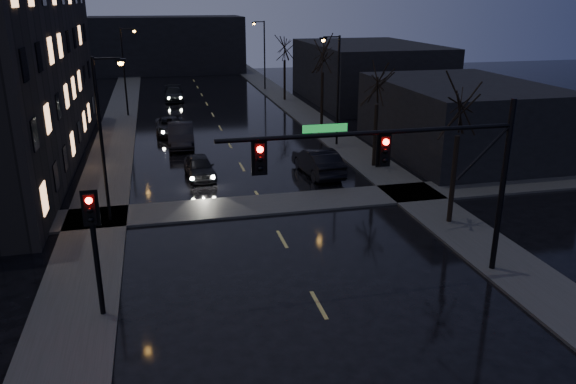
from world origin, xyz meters
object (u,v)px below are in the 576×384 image
oncoming_car_c (170,126)px  oncoming_car_d (174,94)px  oncoming_car_b (181,135)px  oncoming_car_a (199,167)px  lead_car (318,162)px

oncoming_car_c → oncoming_car_d: oncoming_car_d is taller
oncoming_car_b → oncoming_car_d: oncoming_car_b is taller
oncoming_car_a → oncoming_car_b: (-0.69, 8.07, 0.17)m
oncoming_car_a → oncoming_car_b: 8.10m
oncoming_car_a → oncoming_car_b: oncoming_car_b is taller
oncoming_car_d → oncoming_car_c: bearing=-92.6°
oncoming_car_b → oncoming_car_d: (0.31, 20.30, -0.13)m
oncoming_car_a → oncoming_car_d: oncoming_car_d is taller
oncoming_car_d → oncoming_car_a: bearing=-88.3°
oncoming_car_b → lead_car: oncoming_car_b is taller
oncoming_car_b → oncoming_car_a: bearing=-83.2°
oncoming_car_c → lead_car: lead_car is taller
oncoming_car_b → lead_car: (7.93, -9.17, -0.02)m
oncoming_car_b → oncoming_car_d: size_ratio=1.04×
oncoming_car_b → oncoming_car_c: bearing=100.5°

